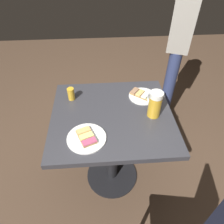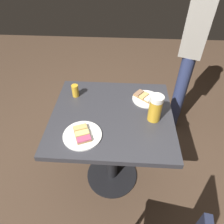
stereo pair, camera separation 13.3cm
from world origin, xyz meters
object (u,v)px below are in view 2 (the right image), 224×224
Objects in this scene: patron_standing at (194,42)px; plate_far at (146,98)px; beer_mug at (155,108)px; beer_glass_small at (75,91)px; plate_near at (82,135)px.

plate_far is at bearing -14.17° from patron_standing.
beer_glass_small is (0.54, -0.20, -0.05)m from beer_mug.
plate_far is 0.21m from beer_mug.
patron_standing is (-0.39, -0.77, 0.09)m from beer_mug.
beer_mug is 0.11× the size of patron_standing.
beer_mug reaches higher than plate_near.
beer_glass_small is at bearing -20.45° from beer_mug.
beer_mug is 0.86m from patron_standing.
plate_far is at bearing -137.22° from plate_near.
plate_near is 2.55× the size of beer_glass_small.
plate_near is 0.47m from beer_mug.
plate_far is 0.51m from beer_glass_small.
beer_glass_small is at bearing -73.53° from plate_near.
beer_mug is at bearing 99.91° from plate_far.
beer_mug is 0.58m from beer_glass_small.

